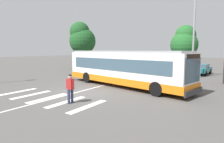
{
  "coord_description": "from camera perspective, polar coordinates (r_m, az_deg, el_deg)",
  "views": [
    {
      "loc": [
        9.28,
        -10.0,
        3.1
      ],
      "look_at": [
        0.45,
        3.62,
        1.3
      ],
      "focal_mm": 30.77,
      "sensor_mm": 36.0,
      "label": 1
    }
  ],
  "objects": [
    {
      "name": "ground_plane",
      "position": [
        13.99,
        -9.72,
        -6.56
      ],
      "size": [
        160.0,
        160.0,
        0.0
      ],
      "primitive_type": "plane",
      "color": "#514F4C"
    },
    {
      "name": "city_transit_bus",
      "position": [
        16.57,
        3.41,
        1.08
      ],
      "size": [
        12.53,
        5.21,
        3.06
      ],
      "color": "black",
      "rests_on": "ground_plane"
    },
    {
      "name": "pedestrian_crossing_street",
      "position": [
        11.5,
        -12.31,
        -4.51
      ],
      "size": [
        0.58,
        0.44,
        1.72
      ],
      "color": "#333856",
      "rests_on": "ground_plane"
    },
    {
      "name": "parked_car_silver",
      "position": [
        29.1,
        8.68,
        1.66
      ],
      "size": [
        2.16,
        4.63,
        1.35
      ],
      "color": "black",
      "rests_on": "ground_plane"
    },
    {
      "name": "parked_car_blue",
      "position": [
        27.91,
        13.48,
        1.36
      ],
      "size": [
        2.16,
        4.63,
        1.35
      ],
      "color": "black",
      "rests_on": "ground_plane"
    },
    {
      "name": "parked_car_white",
      "position": [
        27.04,
        19.08,
        1.03
      ],
      "size": [
        2.1,
        4.61,
        1.35
      ],
      "color": "black",
      "rests_on": "ground_plane"
    },
    {
      "name": "parked_car_teal",
      "position": [
        27.13,
        24.93,
        0.8
      ],
      "size": [
        2.16,
        4.63,
        1.35
      ],
      "color": "black",
      "rests_on": "ground_plane"
    },
    {
      "name": "twin_arm_street_lamp",
      "position": [
        22.74,
        23.22,
        11.94
      ],
      "size": [
        4.31,
        0.32,
        9.0
      ],
      "color": "#939399",
      "rests_on": "ground_plane"
    },
    {
      "name": "background_tree_left",
      "position": [
        33.29,
        -8.97,
        9.69
      ],
      "size": [
        4.44,
        4.44,
        7.86
      ],
      "color": "brown",
      "rests_on": "ground_plane"
    },
    {
      "name": "background_tree_right",
      "position": [
        32.29,
        20.75,
        8.21
      ],
      "size": [
        4.17,
        4.17,
        6.99
      ],
      "color": "brown",
      "rests_on": "ground_plane"
    },
    {
      "name": "crosswalk_painted_stripes",
      "position": [
        13.3,
        -18.56,
        -7.47
      ],
      "size": [
        7.28,
        3.05,
        0.01
      ],
      "color": "silver",
      "rests_on": "ground_plane"
    },
    {
      "name": "lane_center_line",
      "position": [
        15.78,
        -6.08,
        -5.03
      ],
      "size": [
        0.16,
        24.0,
        0.01
      ],
      "primitive_type": "cube",
      "color": "silver",
      "rests_on": "ground_plane"
    }
  ]
}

